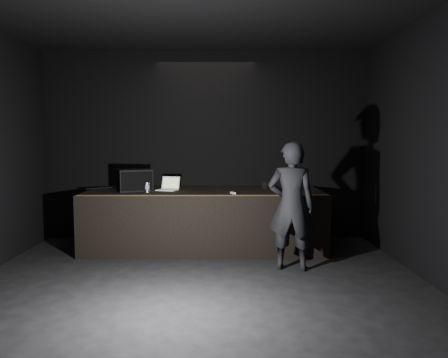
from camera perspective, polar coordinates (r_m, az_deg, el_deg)
name	(u,v)px	position (r m, az deg, el deg)	size (l,w,h in m)	color
ground	(195,307)	(5.07, -3.83, -16.36)	(7.00, 7.00, 0.00)	black
room_walls	(194,124)	(4.73, -3.97, 7.12)	(6.10, 7.10, 3.52)	black
stage_riser	(205,219)	(7.57, -2.55, -5.25)	(4.00, 1.50, 1.00)	black
riser_lip	(203,195)	(6.79, -2.81, -2.11)	(3.92, 0.10, 0.01)	brown
stage_monitor	(135,180)	(7.53, -11.58, -0.16)	(0.65, 0.57, 0.37)	black
cable	(112,187)	(8.13, -14.46, -1.07)	(0.02, 0.02, 0.93)	black
laptop	(169,187)	(7.58, -7.24, -1.00)	(0.41, 0.39, 0.23)	white
beer_can	(147,187)	(7.27, -10.01, -1.09)	(0.07, 0.07, 0.17)	silver
plastic_cup	(264,186)	(7.72, 5.30, -0.90)	(0.09, 0.09, 0.11)	white
wii_remote	(233,193)	(6.98, 1.18, -1.84)	(0.04, 0.16, 0.03)	silver
person	(291,206)	(6.31, 8.79, -3.50)	(0.67, 0.44, 1.84)	black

